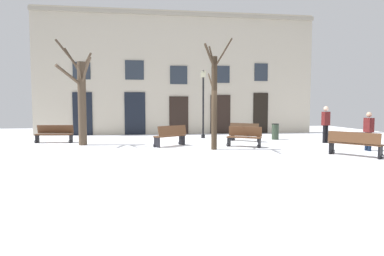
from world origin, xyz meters
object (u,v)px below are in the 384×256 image
at_px(bench_near_lamp, 55,134).
at_px(person_strolling, 326,122).
at_px(person_near_bench, 369,130).
at_px(bench_facing_shops, 354,143).
at_px(tree_center, 214,98).
at_px(bench_far_corner, 244,137).
at_px(streetlamp, 203,97).
at_px(bench_back_to_back_right, 171,136).
at_px(litter_bin, 275,132).
at_px(tree_right_of_center, 81,98).
at_px(bench_near_center_tree, 245,132).

distance_m(bench_near_lamp, person_strolling, 13.65).
bearing_deg(person_near_bench, bench_facing_shops, -51.05).
xyz_separation_m(tree_center, bench_far_corner, (1.56, 0.74, -1.71)).
relative_size(tree_center, streetlamp, 1.17).
height_order(bench_far_corner, bench_back_to_back_right, bench_back_to_back_right).
xyz_separation_m(tree_center, litter_bin, (4.19, 3.59, -1.73)).
xyz_separation_m(tree_right_of_center, streetlamp, (6.25, 2.51, 0.16)).
distance_m(streetlamp, bench_back_to_back_right, 4.48).
relative_size(tree_center, bench_far_corner, 2.97).
distance_m(tree_right_of_center, bench_facing_shops, 11.82).
height_order(tree_center, bench_far_corner, tree_center).
height_order(bench_near_lamp, person_near_bench, person_near_bench).
relative_size(bench_far_corner, person_near_bench, 0.95).
relative_size(tree_right_of_center, bench_near_lamp, 2.64).
bearing_deg(bench_facing_shops, person_strolling, -54.46).
bearing_deg(bench_near_lamp, bench_facing_shops, -21.25).
relative_size(tree_right_of_center, bench_back_to_back_right, 3.10).
distance_m(litter_bin, bench_near_lamp, 11.64).
height_order(streetlamp, bench_near_lamp, streetlamp).
bearing_deg(tree_right_of_center, tree_center, -22.16).
xyz_separation_m(tree_center, bench_back_to_back_right, (-1.74, 1.43, -1.68)).
relative_size(bench_near_center_tree, bench_far_corner, 0.98).
distance_m(bench_facing_shops, bench_near_lamp, 13.67).
relative_size(litter_bin, bench_near_center_tree, 0.58).
distance_m(streetlamp, bench_far_corner, 4.73).
distance_m(bench_facing_shops, bench_back_to_back_right, 7.59).
xyz_separation_m(tree_right_of_center, person_strolling, (11.91, -0.70, -1.19)).
bearing_deg(bench_back_to_back_right, tree_right_of_center, -46.95).
height_order(litter_bin, bench_near_center_tree, bench_near_center_tree).
bearing_deg(bench_facing_shops, litter_bin, -32.03).
xyz_separation_m(bench_facing_shops, bench_far_corner, (-3.19, 3.24, -0.02)).
relative_size(litter_bin, bench_back_to_back_right, 0.55).
distance_m(tree_right_of_center, tree_center, 6.34).
bearing_deg(bench_facing_shops, bench_near_center_tree, -12.68).
height_order(streetlamp, bench_far_corner, streetlamp).
xyz_separation_m(tree_right_of_center, bench_near_center_tree, (8.13, 0.54, -1.73)).
distance_m(litter_bin, bench_near_center_tree, 2.04).
height_order(tree_center, bench_back_to_back_right, tree_center).
bearing_deg(bench_back_to_back_right, bench_near_center_tree, 166.53).
xyz_separation_m(streetlamp, litter_bin, (3.81, -1.31, -1.94)).
bearing_deg(litter_bin, person_near_bench, -66.56).
bearing_deg(bench_far_corner, streetlamp, 137.76).
bearing_deg(bench_far_corner, bench_near_lamp, -166.05).
bearing_deg(tree_center, tree_right_of_center, 157.84).
xyz_separation_m(bench_far_corner, bench_back_to_back_right, (-3.30, 0.69, 0.03)).
distance_m(bench_facing_shops, bench_far_corner, 4.55).
relative_size(tree_center, bench_back_to_back_right, 2.87).
relative_size(bench_near_lamp, bench_far_corner, 1.21).
bearing_deg(bench_near_center_tree, tree_right_of_center, 42.87).
height_order(bench_facing_shops, person_near_bench, person_near_bench).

